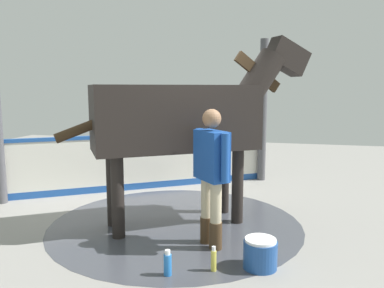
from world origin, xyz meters
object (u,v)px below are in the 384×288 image
wash_bucket (260,253)px  bottle_spray (168,264)px  horse (185,117)px  handler (211,169)px  bottle_shampoo (214,260)px

wash_bucket → bottle_spray: 0.96m
horse → wash_bucket: size_ratio=8.75×
handler → bottle_shampoo: size_ratio=6.15×
wash_bucket → bottle_shampoo: size_ratio=1.34×
handler → bottle_shampoo: bearing=61.3°
wash_bucket → horse: bearing=134.4°
handler → bottle_spray: size_ratio=6.10×
bottle_spray → handler: bearing=70.9°
wash_bucket → bottle_shampoo: wash_bucket is taller
handler → wash_bucket: bearing=102.1°
handler → wash_bucket: handler is taller
horse → bottle_shampoo: horse is taller
horse → handler: size_ratio=1.90×
horse → bottle_spray: bearing=-114.8°
horse → wash_bucket: bearing=-78.6°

